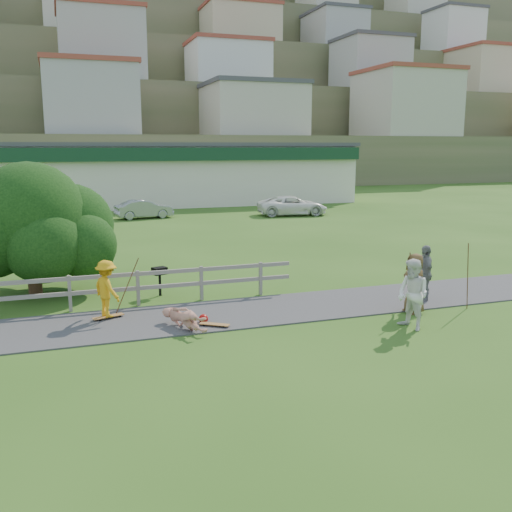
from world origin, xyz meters
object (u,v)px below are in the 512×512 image
(car_silver, at_px, (144,209))
(tree, at_px, (32,246))
(spectator_c, at_px, (414,283))
(skater_rider, at_px, (107,292))
(bbq, at_px, (160,282))
(skater_fallen, at_px, (185,318))
(spectator_b, at_px, (425,273))
(car_white, at_px, (292,206))
(spectator_a, at_px, (413,295))

(car_silver, bearing_deg, tree, 153.53)
(spectator_c, bearing_deg, tree, -121.88)
(skater_rider, height_order, car_silver, skater_rider)
(skater_rider, xyz_separation_m, bbq, (1.84, 2.17, -0.33))
(skater_fallen, bearing_deg, spectator_b, -20.95)
(skater_rider, height_order, spectator_b, spectator_b)
(spectator_b, distance_m, car_silver, 24.57)
(car_white, bearing_deg, skater_fallen, 158.34)
(spectator_b, distance_m, bbq, 8.53)
(car_silver, relative_size, car_white, 0.78)
(bbq, bearing_deg, tree, 137.04)
(skater_rider, distance_m, spectator_a, 8.43)
(spectator_a, xyz_separation_m, car_white, (6.68, 24.59, -0.27))
(car_white, bearing_deg, spectator_c, 173.28)
(skater_rider, height_order, spectator_a, spectator_a)
(spectator_b, bearing_deg, car_white, -171.89)
(tree, bearing_deg, bbq, -23.35)
(car_silver, relative_size, bbq, 4.03)
(car_silver, bearing_deg, skater_fallen, 166.41)
(skater_fallen, xyz_separation_m, car_silver, (2.31, 24.30, 0.32))
(spectator_a, relative_size, car_white, 0.39)
(spectator_a, relative_size, car_silver, 0.50)
(spectator_b, height_order, bbq, spectator_b)
(spectator_b, height_order, spectator_c, spectator_b)
(skater_rider, distance_m, car_white, 25.51)
(skater_rider, relative_size, spectator_a, 0.85)
(spectator_a, xyz_separation_m, spectator_c, (0.92, 1.30, -0.06))
(car_white, bearing_deg, spectator_b, 175.31)
(car_silver, distance_m, car_white, 10.30)
(car_silver, xyz_separation_m, tree, (-6.25, -18.89, 0.96))
(spectator_c, bearing_deg, spectator_a, -37.65)
(skater_fallen, height_order, car_white, car_white)
(skater_rider, relative_size, skater_fallen, 0.96)
(skater_rider, relative_size, car_silver, 0.42)
(car_white, distance_m, tree, 23.82)
(skater_fallen, xyz_separation_m, spectator_b, (7.79, 0.35, 0.59))
(car_white, distance_m, bbq, 22.69)
(skater_rider, height_order, tree, tree)
(spectator_b, xyz_separation_m, bbq, (-7.83, 3.37, -0.43))
(spectator_c, bearing_deg, car_silver, -172.26)
(car_silver, distance_m, bbq, 20.71)
(spectator_b, height_order, tree, tree)
(spectator_a, height_order, spectator_b, spectator_a)
(car_silver, bearing_deg, skater_rider, 161.40)
(skater_fallen, distance_m, car_silver, 24.41)
(skater_fallen, relative_size, spectator_b, 0.94)
(spectator_c, distance_m, car_white, 24.00)
(car_white, xyz_separation_m, bbq, (-12.51, -18.93, -0.21))
(spectator_b, bearing_deg, tree, -93.35)
(skater_rider, distance_m, tree, 4.44)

